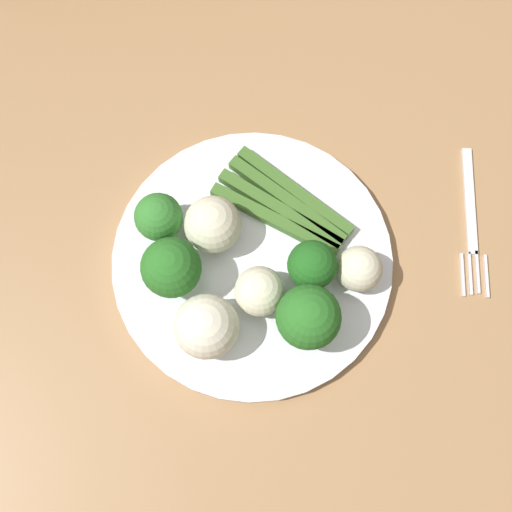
% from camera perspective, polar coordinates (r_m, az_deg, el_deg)
% --- Properties ---
extents(ground_plane, '(6.00, 6.00, 0.02)m').
position_cam_1_polar(ground_plane, '(1.38, 0.21, -11.94)').
color(ground_plane, '#B7A88E').
extents(dining_table, '(1.27, 0.90, 0.76)m').
position_cam_1_polar(dining_table, '(0.72, 0.39, -6.91)').
color(dining_table, '#9E754C').
rests_on(dining_table, ground_plane).
extents(chair, '(0.45, 0.45, 0.87)m').
position_cam_1_polar(chair, '(1.12, -9.24, 21.41)').
color(chair, brown).
rests_on(chair, ground_plane).
extents(plate, '(0.28, 0.28, 0.01)m').
position_cam_1_polar(plate, '(0.62, -0.00, -0.35)').
color(plate, white).
rests_on(plate, dining_table).
extents(asparagus_bundle, '(0.14, 0.13, 0.01)m').
position_cam_1_polar(asparagus_bundle, '(0.62, 2.63, 4.72)').
color(asparagus_bundle, '#3D6626').
rests_on(asparagus_bundle, plate).
extents(broccoli_right, '(0.05, 0.05, 0.06)m').
position_cam_1_polar(broccoli_right, '(0.60, -9.05, 3.58)').
color(broccoli_right, '#609E3D').
rests_on(broccoli_right, plate).
extents(broccoli_front_left, '(0.06, 0.06, 0.07)m').
position_cam_1_polar(broccoli_front_left, '(0.57, -7.90, -1.11)').
color(broccoli_front_left, '#568E33').
rests_on(broccoli_front_left, plate).
extents(broccoli_back_right, '(0.06, 0.06, 0.07)m').
position_cam_1_polar(broccoli_back_right, '(0.56, 4.90, -5.72)').
color(broccoli_back_right, '#568E33').
rests_on(broccoli_back_right, plate).
extents(broccoli_front, '(0.05, 0.05, 0.06)m').
position_cam_1_polar(broccoli_front, '(0.58, 5.25, -0.87)').
color(broccoli_front, '#4C7F2B').
rests_on(broccoli_front, plate).
extents(cauliflower_outer_edge, '(0.05, 0.05, 0.05)m').
position_cam_1_polar(cauliflower_outer_edge, '(0.58, 0.54, -3.27)').
color(cauliflower_outer_edge, beige).
rests_on(cauliflower_outer_edge, plate).
extents(cauliflower_edge, '(0.04, 0.04, 0.04)m').
position_cam_1_polar(cauliflower_edge, '(0.59, 9.57, -1.18)').
color(cauliflower_edge, beige).
rests_on(cauliflower_edge, plate).
extents(cauliflower_mid, '(0.06, 0.06, 0.06)m').
position_cam_1_polar(cauliflower_mid, '(0.57, -4.64, -6.57)').
color(cauliflower_mid, silver).
rests_on(cauliflower_mid, plate).
extents(cauliflower_near_center, '(0.06, 0.06, 0.06)m').
position_cam_1_polar(cauliflower_near_center, '(0.59, -4.05, 2.95)').
color(cauliflower_near_center, beige).
rests_on(cauliflower_near_center, plate).
extents(fork, '(0.05, 0.17, 0.00)m').
position_cam_1_polar(fork, '(0.68, 19.39, 2.91)').
color(fork, silver).
rests_on(fork, dining_table).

